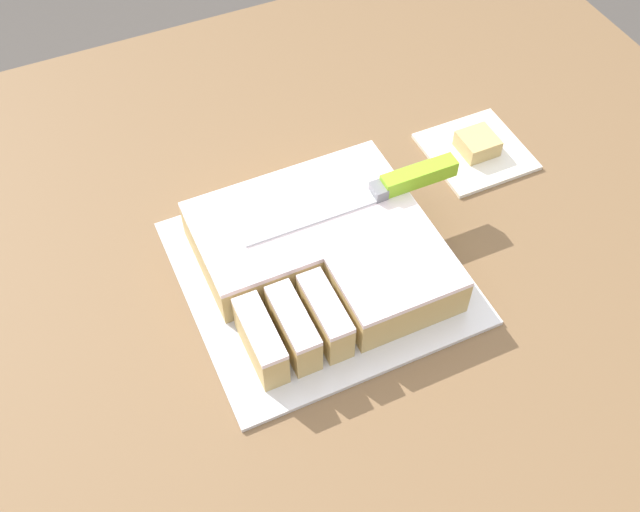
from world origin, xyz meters
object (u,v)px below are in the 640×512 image
Objects in this scene: cake_board at (320,272)px; brownie at (477,144)px; knife at (397,184)px; cake at (322,252)px.

brownie is (0.29, 0.10, 0.02)m from cake_board.
knife reaches higher than brownie.
cake_board is at bearing -160.61° from brownie.
cake is 0.30m from brownie.
cake reaches higher than brownie.
cake_board is 1.23× the size of cake.
knife is (0.12, 0.03, 0.04)m from cake.
knife is (0.12, 0.04, 0.07)m from cake_board.
cake is 5.39× the size of brownie.
cake_board is 0.14m from knife.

